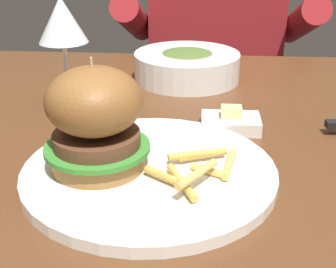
% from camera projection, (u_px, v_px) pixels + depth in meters
% --- Properties ---
extents(dining_table, '(1.43, 0.92, 0.74)m').
position_uv_depth(dining_table, '(159.00, 187.00, 0.69)').
color(dining_table, '#56331C').
rests_on(dining_table, ground).
extents(main_plate, '(0.30, 0.30, 0.01)m').
position_uv_depth(main_plate, '(149.00, 172.00, 0.56)').
color(main_plate, white).
rests_on(main_plate, dining_table).
extents(burger_sandwich, '(0.12, 0.12, 0.13)m').
position_uv_depth(burger_sandwich, '(95.00, 119.00, 0.53)').
color(burger_sandwich, '#9E6B38').
rests_on(burger_sandwich, main_plate).
extents(fries_pile, '(0.11, 0.12, 0.02)m').
position_uv_depth(fries_pile, '(197.00, 168.00, 0.53)').
color(fries_pile, '#EABC5B').
rests_on(fries_pile, main_plate).
extents(wine_glass, '(0.08, 0.08, 0.18)m').
position_uv_depth(wine_glass, '(62.00, 23.00, 0.72)').
color(wine_glass, silver).
rests_on(wine_glass, dining_table).
extents(butter_dish, '(0.09, 0.06, 0.04)m').
position_uv_depth(butter_dish, '(231.00, 122.00, 0.68)').
color(butter_dish, white).
rests_on(butter_dish, dining_table).
extents(soup_bowl, '(0.20, 0.20, 0.06)m').
position_uv_depth(soup_bowl, '(187.00, 65.00, 0.89)').
color(soup_bowl, white).
rests_on(soup_bowl, dining_table).
extents(diner_person, '(0.51, 0.36, 1.18)m').
position_uv_depth(diner_person, '(213.00, 89.00, 1.40)').
color(diner_person, '#282833').
rests_on(diner_person, ground).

